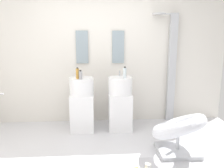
{
  "coord_description": "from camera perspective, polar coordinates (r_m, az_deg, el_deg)",
  "views": [
    {
      "loc": [
        -0.07,
        -2.79,
        1.65
      ],
      "look_at": [
        0.15,
        0.55,
        0.95
      ],
      "focal_mm": 37.4,
      "sensor_mm": 36.0,
      "label": 1
    }
  ],
  "objects": [
    {
      "name": "vanity_mirror_right",
      "position": [
        4.39,
        1.51,
        9.03
      ],
      "size": [
        0.22,
        0.03,
        0.59
      ],
      "primitive_type": "cube",
      "color": "#8C9EA8"
    },
    {
      "name": "ground_plane",
      "position": [
        3.25,
        -2.1,
        -19.11
      ],
      "size": [
        4.8,
        3.6,
        0.04
      ],
      "primitive_type": "cube",
      "color": "silver"
    },
    {
      "name": "soap_bottle_grey",
      "position": [
        3.88,
        -7.7,
        2.2
      ],
      "size": [
        0.06,
        0.06,
        0.15
      ],
      "color": "#99999E",
      "rests_on": "pedestal_sink_left"
    },
    {
      "name": "rear_partition",
      "position": [
        4.45,
        -2.9,
        7.28
      ],
      "size": [
        4.8,
        0.1,
        2.6
      ],
      "primitive_type": "cube",
      "color": "silver",
      "rests_on": "ground_plane"
    },
    {
      "name": "coffee_mug",
      "position": [
        3.08,
        8.83,
        -19.43
      ],
      "size": [
        0.07,
        0.07,
        0.09
      ],
      "primitive_type": "cylinder",
      "color": "white",
      "rests_on": "area_rug"
    },
    {
      "name": "lounge_chair",
      "position": [
        3.47,
        15.95,
        -10.68
      ],
      "size": [
        1.1,
        1.1,
        0.65
      ],
      "color": "#B7BABF",
      "rests_on": "ground_plane"
    },
    {
      "name": "vanity_mirror_left",
      "position": [
        4.38,
        -7.33,
        8.93
      ],
      "size": [
        0.22,
        0.03,
        0.59
      ],
      "primitive_type": "cube",
      "color": "#8C9EA8"
    },
    {
      "name": "shower_column",
      "position": [
        4.58,
        14.24,
        4.29
      ],
      "size": [
        0.49,
        0.24,
        2.05
      ],
      "color": "#B7BABF",
      "rests_on": "ground_plane"
    },
    {
      "name": "soap_bottle_amber",
      "position": [
        3.92,
        -8.44,
        2.56
      ],
      "size": [
        0.05,
        0.05,
        0.19
      ],
      "color": "#C68C38",
      "rests_on": "pedestal_sink_left"
    },
    {
      "name": "pedestal_sink_right",
      "position": [
        4.13,
        1.99,
        -4.69
      ],
      "size": [
        0.42,
        0.42,
        1.04
      ],
      "color": "white",
      "rests_on": "ground_plane"
    },
    {
      "name": "pedestal_sink_left",
      "position": [
        4.12,
        -7.33,
        -4.84
      ],
      "size": [
        0.42,
        0.42,
        1.04
      ],
      "color": "white",
      "rests_on": "ground_plane"
    },
    {
      "name": "soap_bottle_clear",
      "position": [
        3.94,
        3.13,
        2.75
      ],
      "size": [
        0.06,
        0.06,
        0.2
      ],
      "color": "silver",
      "rests_on": "pedestal_sink_right"
    }
  ]
}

